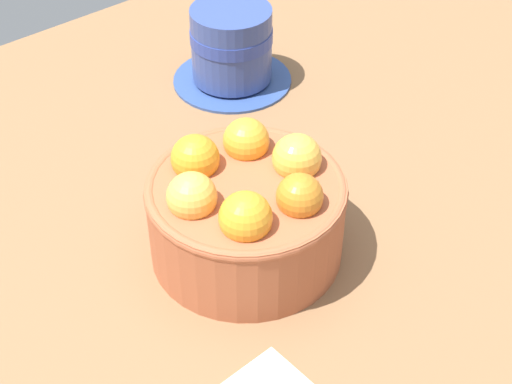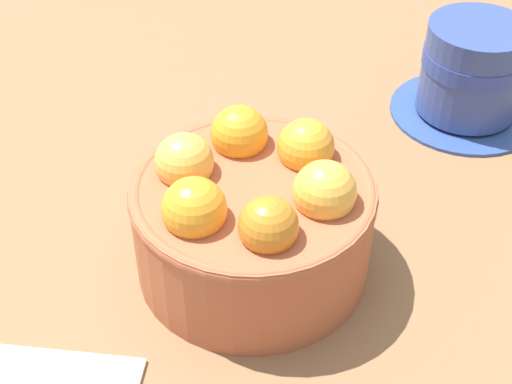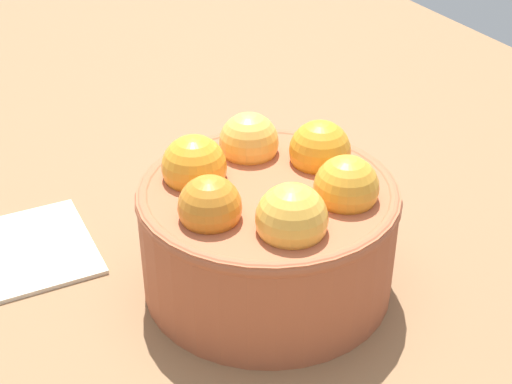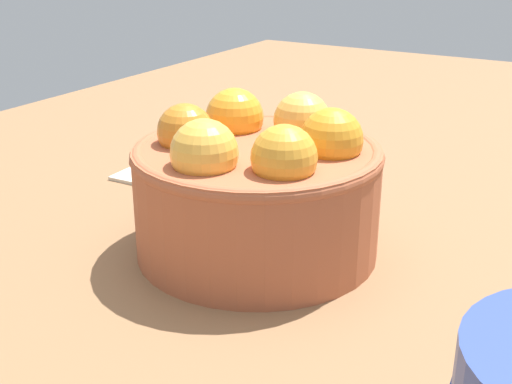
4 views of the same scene
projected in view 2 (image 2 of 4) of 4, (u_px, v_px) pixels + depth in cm
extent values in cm
cube|color=brown|center=(253.00, 281.00, 53.78)|extent=(158.16, 89.01, 3.25)
cylinder|color=#AD5938|center=(253.00, 227.00, 50.39)|extent=(15.83, 15.83, 7.20)
torus|color=#AD5938|center=(253.00, 191.00, 48.31)|extent=(16.03, 16.03, 1.00)
sphere|color=orange|center=(239.00, 134.00, 51.04)|extent=(3.93, 3.93, 3.93)
sphere|color=#F0B049|center=(184.00, 162.00, 48.69)|extent=(3.88, 3.88, 3.88)
sphere|color=orange|center=(194.00, 209.00, 45.21)|extent=(4.01, 4.01, 4.01)
sphere|color=orange|center=(268.00, 226.00, 44.08)|extent=(3.62, 3.62, 3.62)
sphere|color=#F1AF41|center=(325.00, 192.00, 46.43)|extent=(4.01, 4.01, 4.01)
sphere|color=gold|center=(306.00, 147.00, 49.91)|extent=(3.84, 3.84, 3.84)
cylinder|color=#304B8B|center=(464.00, 110.00, 66.69)|extent=(12.86, 12.86, 0.60)
cylinder|color=#33478C|center=(473.00, 68.00, 63.92)|extent=(8.54, 8.54, 7.95)
cylinder|color=#2D4299|center=(475.00, 58.00, 63.27)|extent=(8.70, 8.70, 1.43)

